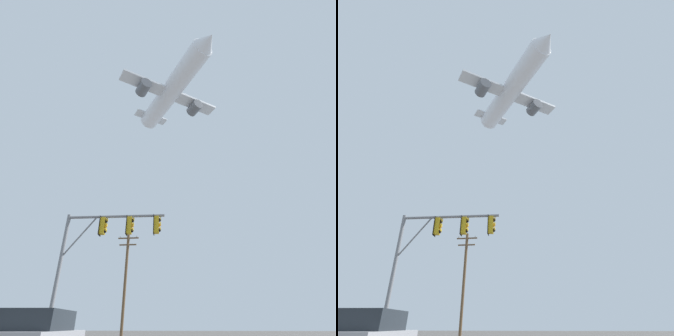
{
  "view_description": "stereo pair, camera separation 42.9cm",
  "coord_description": "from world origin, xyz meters",
  "views": [
    {
      "loc": [
        0.93,
        -4.66,
        1.15
      ],
      "look_at": [
        -1.61,
        20.24,
        15.89
      ],
      "focal_mm": 28.72,
      "sensor_mm": 36.0,
      "label": 1
    },
    {
      "loc": [
        1.36,
        -4.62,
        1.15
      ],
      "look_at": [
        -1.61,
        20.24,
        15.89
      ],
      "focal_mm": 28.72,
      "sensor_mm": 36.0,
      "label": 2
    }
  ],
  "objects": [
    {
      "name": "utility_pole",
      "position": [
        -6.13,
        23.11,
        5.15
      ],
      "size": [
        2.2,
        0.28,
        9.69
      ],
      "color": "brown",
      "rests_on": "ground"
    },
    {
      "name": "airplane",
      "position": [
        -2.51,
        37.17,
        45.63
      ],
      "size": [
        20.56,
        26.35,
        8.04
      ],
      "color": "white"
    },
    {
      "name": "signal_pole_near",
      "position": [
        -3.92,
        9.0,
        4.99
      ],
      "size": [
        5.41,
        0.56,
        6.48
      ],
      "color": "slate",
      "rests_on": "ground"
    }
  ]
}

